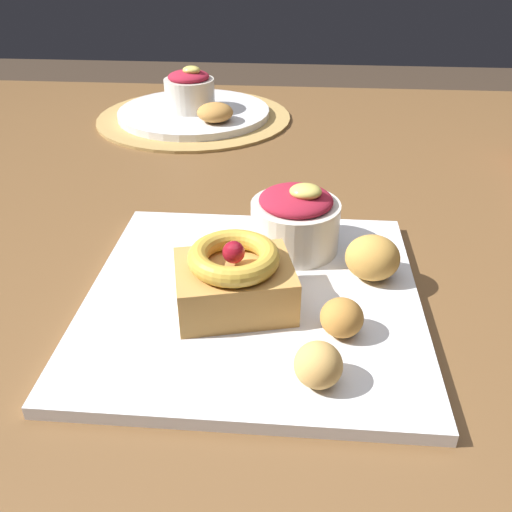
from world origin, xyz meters
TOP-DOWN VIEW (x-y plane):
  - dining_table at (0.00, 0.00)m, footprint 1.42×1.11m
  - woven_placemat at (-0.19, 0.33)m, footprint 0.34×0.34m
  - front_plate at (-0.04, -0.21)m, footprint 0.30×0.30m
  - cake_slice at (-0.05, -0.23)m, footprint 0.12×0.10m
  - berry_ramekin at (0.00, -0.12)m, footprint 0.09×0.09m
  - fritter_front at (0.04, -0.26)m, footprint 0.04×0.04m
  - fritter_middle at (0.02, -0.32)m, footprint 0.04×0.04m
  - fritter_back at (0.07, -0.17)m, footprint 0.05×0.05m
  - back_plate at (-0.19, 0.33)m, footprint 0.27×0.27m
  - back_ramekin at (-0.19, 0.33)m, footprint 0.09×0.09m
  - back_pastry at (-0.14, 0.27)m, footprint 0.06×0.06m

SIDE VIEW (x-z plane):
  - dining_table at x=0.00m, z-range 0.28..1.01m
  - woven_placemat at x=-0.19m, z-range 0.73..0.73m
  - front_plate at x=-0.04m, z-range 0.73..0.74m
  - back_plate at x=-0.19m, z-range 0.73..0.75m
  - fritter_front at x=0.04m, z-range 0.74..0.77m
  - fritter_middle at x=0.02m, z-range 0.74..0.78m
  - back_pastry at x=-0.14m, z-range 0.75..0.78m
  - fritter_back at x=0.07m, z-range 0.74..0.78m
  - cake_slice at x=-0.05m, z-range 0.74..0.80m
  - berry_ramekin at x=0.00m, z-range 0.74..0.81m
  - back_ramekin at x=-0.19m, z-range 0.74..0.82m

